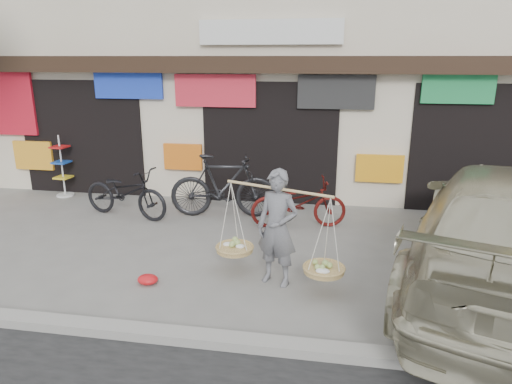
% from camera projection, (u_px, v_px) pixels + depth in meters
% --- Properties ---
extents(ground, '(70.00, 70.00, 0.00)m').
position_uv_depth(ground, '(239.00, 268.00, 7.21)').
color(ground, slate).
rests_on(ground, ground).
extents(kerb, '(70.00, 0.25, 0.12)m').
position_uv_depth(kerb, '(204.00, 338.00, 5.30)').
color(kerb, gray).
rests_on(kerb, ground).
extents(shophouse_block, '(14.00, 6.32, 7.00)m').
position_uv_depth(shophouse_block, '(285.00, 48.00, 12.30)').
color(shophouse_block, beige).
rests_on(shophouse_block, ground).
extents(street_vendor, '(1.93, 1.06, 1.72)m').
position_uv_depth(street_vendor, '(277.00, 232.00, 6.52)').
color(street_vendor, slate).
rests_on(street_vendor, ground).
extents(bike_0, '(2.11, 1.17, 1.05)m').
position_uv_depth(bike_0, '(126.00, 192.00, 9.39)').
color(bike_0, black).
rests_on(bike_0, ground).
extents(bike_1, '(2.26, 0.90, 1.32)m').
position_uv_depth(bike_1, '(223.00, 186.00, 9.36)').
color(bike_1, black).
rests_on(bike_1, ground).
extents(bike_2, '(1.94, 0.99, 0.97)m').
position_uv_depth(bike_2, '(298.00, 203.00, 8.83)').
color(bike_2, '#55110E').
rests_on(bike_2, ground).
extents(display_rack, '(0.40, 0.40, 1.47)m').
position_uv_depth(display_rack, '(63.00, 172.00, 10.80)').
color(display_rack, silver).
rests_on(display_rack, ground).
extents(red_bag, '(0.31, 0.25, 0.14)m').
position_uv_depth(red_bag, '(148.00, 279.00, 6.69)').
color(red_bag, red).
rests_on(red_bag, ground).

